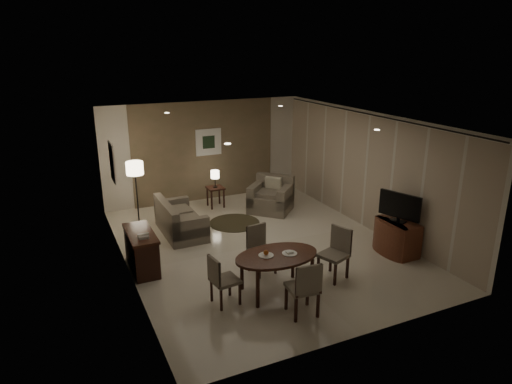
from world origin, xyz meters
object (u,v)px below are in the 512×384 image
chair_far (262,250)px  armchair (271,195)px  side_table (216,197)px  floor_lamp (137,194)px  console_desk (142,251)px  chair_near (302,287)px  dining_table (276,273)px  tv_cabinet (397,237)px  chair_right (333,255)px  chair_left (225,280)px  sofa (181,217)px

chair_far → armchair: chair_far is taller
side_table → floor_lamp: size_ratio=0.35×
console_desk → side_table: size_ratio=2.23×
floor_lamp → chair_far: bearing=-64.2°
chair_near → side_table: bearing=-90.0°
dining_table → chair_near: size_ratio=1.57×
chair_far → floor_lamp: size_ratio=0.58×
armchair → side_table: armchair is taller
console_desk → dining_table: (1.93, -1.83, -0.03)m
tv_cabinet → floor_lamp: bearing=140.0°
chair_right → side_table: (-0.60, 4.59, -0.20)m
armchair → floor_lamp: floor_lamp is taller
chair_far → side_table: bearing=74.8°
dining_table → chair_far: size_ratio=1.65×
tv_cabinet → armchair: 3.55m
chair_right → floor_lamp: bearing=-166.7°
dining_table → floor_lamp: floor_lamp is taller
tv_cabinet → chair_left: size_ratio=1.04×
console_desk → side_table: (2.49, 2.74, -0.11)m
chair_far → sofa: (-0.85, 2.48, -0.06)m
armchair → tv_cabinet: bearing=-24.9°
dining_table → armchair: size_ratio=1.49×
chair_far → armchair: size_ratio=0.90×
sofa → armchair: (2.50, 0.44, 0.06)m
side_table → console_desk: bearing=-132.3°
dining_table → chair_right: (1.16, -0.01, 0.13)m
console_desk → dining_table: 2.67m
chair_right → sofa: 3.76m
dining_table → sofa: size_ratio=0.91×
console_desk → chair_near: chair_near is taller
tv_cabinet → floor_lamp: 5.90m
console_desk → armchair: 4.09m
chair_far → armchair: 3.35m
armchair → chair_left: bearing=-81.3°
side_table → floor_lamp: 2.22m
tv_cabinet → chair_right: size_ratio=0.95×
sofa → armchair: size_ratio=1.64×
side_table → floor_lamp: bearing=-167.8°
tv_cabinet → dining_table: bearing=-173.5°
dining_table → side_table: (0.56, 4.58, -0.08)m
side_table → chair_right: bearing=-82.6°
dining_table → armchair: 4.05m
dining_table → sofa: 3.31m
tv_cabinet → dining_table: 2.97m
sofa → side_table: 1.90m
chair_far → floor_lamp: bearing=107.7°
chair_far → chair_left: (-1.02, -0.72, -0.02)m
chair_right → armchair: chair_right is taller
chair_left → sofa: 3.20m
tv_cabinet → console_desk: bearing=162.9°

